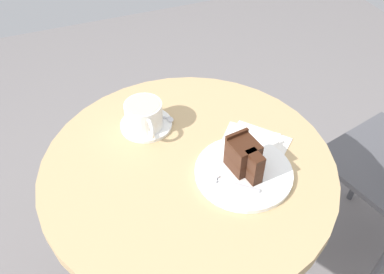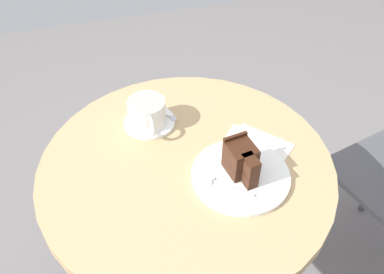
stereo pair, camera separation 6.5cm
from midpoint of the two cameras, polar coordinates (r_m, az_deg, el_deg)
The scene contains 8 objects.
cafe_table at distance 1.10m, azimuth 0.95°, elevation -7.95°, with size 0.73×0.73×0.71m.
saucer at distance 1.12m, azimuth -4.32°, elevation 2.09°, with size 0.14×0.14×0.01m.
coffee_cup at distance 1.08m, azimuth -4.62°, elevation 3.44°, with size 0.13×0.10×0.07m.
teaspoon at distance 1.13m, azimuth -2.27°, elevation 3.08°, with size 0.08×0.08×0.00m.
cake_plate at distance 0.99m, azimuth 8.72°, elevation -5.41°, with size 0.24×0.24×0.01m.
cake_slice at distance 0.96m, azimuth 8.90°, elevation -3.26°, with size 0.10×0.07×0.09m.
fork at distance 0.95m, azimuth 5.93°, elevation -6.60°, with size 0.10×0.11×0.00m.
napkin at distance 1.06m, azimuth 10.18°, elevation -1.79°, with size 0.22×0.22×0.00m.
Camera 2 is at (0.66, -0.18, 1.45)m, focal length 38.00 mm.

